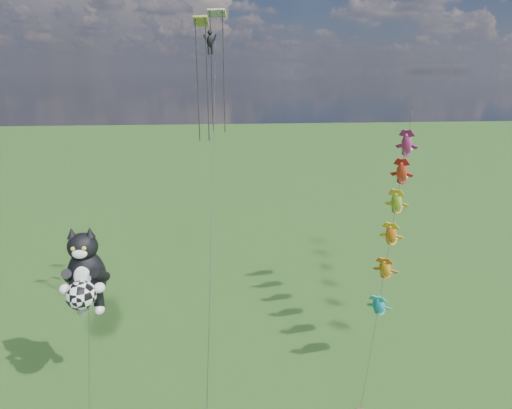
{
  "coord_description": "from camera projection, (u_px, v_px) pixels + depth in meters",
  "views": [
    {
      "loc": [
        8.86,
        -15.77,
        19.11
      ],
      "look_at": [
        11.5,
        13.4,
        10.01
      ],
      "focal_mm": 30.0,
      "sensor_mm": 36.0,
      "label": 1
    }
  ],
  "objects": [
    {
      "name": "cat_kite_rig",
      "position": [
        85.0,
        275.0,
        24.78
      ],
      "size": [
        2.52,
        4.09,
        10.69
      ],
      "rotation": [
        0.0,
        0.0,
        0.03
      ],
      "color": "brown",
      "rests_on": "ground"
    },
    {
      "name": "fish_windsock_rig",
      "position": [
        394.0,
        219.0,
        30.06
      ],
      "size": [
        7.89,
        13.99,
        16.41
      ],
      "rotation": [
        0.0,
        0.0,
        -0.19
      ],
      "color": "brown",
      "rests_on": "ground"
    },
    {
      "name": "parafoil_rig",
      "position": [
        210.0,
        59.0,
        26.37
      ],
      "size": [
        2.05,
        17.52,
        23.04
      ],
      "rotation": [
        0.0,
        0.0,
        0.02
      ],
      "color": "brown",
      "rests_on": "ground"
    }
  ]
}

